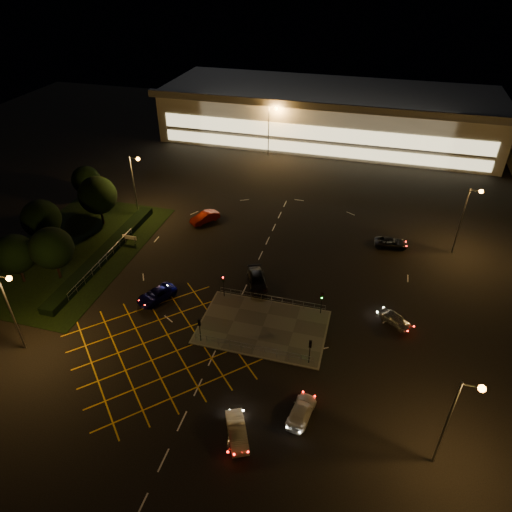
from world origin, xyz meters
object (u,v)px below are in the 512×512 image
(car_east_grey, at_px, (391,243))
(signal_sw, at_px, (200,325))
(signal_se, at_px, (310,347))
(car_right_silver, at_px, (395,319))
(car_left_blue, at_px, (156,295))
(car_queue_white, at_px, (237,431))
(signal_ne, at_px, (322,299))
(car_circ_red, at_px, (205,217))
(car_near_silver, at_px, (236,431))
(car_approach_white, at_px, (301,411))
(signal_nw, at_px, (224,282))
(car_far_dkgrey, at_px, (257,280))

(car_east_grey, bearing_deg, signal_sw, 137.25)
(signal_se, relative_size, car_right_silver, 0.80)
(car_left_blue, bearing_deg, car_queue_white, -17.42)
(signal_ne, distance_m, car_circ_red, 26.87)
(car_near_silver, bearing_deg, signal_ne, 59.58)
(car_approach_white, bearing_deg, car_circ_red, -46.70)
(car_queue_white, xyz_separation_m, car_circ_red, (-16.26, 34.98, 0.07))
(signal_nw, xyz_separation_m, car_circ_red, (-8.90, 16.83, -1.58))
(car_near_silver, bearing_deg, car_far_dkgrey, 84.75)
(car_right_silver, xyz_separation_m, car_east_grey, (-0.94, 16.57, -0.01))
(car_near_silver, relative_size, car_far_dkgrey, 0.68)
(car_right_silver, bearing_deg, car_near_silver, 179.53)
(signal_sw, height_order, car_left_blue, signal_sw)
(signal_sw, relative_size, car_left_blue, 0.62)
(signal_sw, distance_m, car_near_silver, 12.50)
(signal_sw, xyz_separation_m, car_circ_red, (-8.90, 24.81, -1.58))
(car_near_silver, height_order, car_right_silver, car_right_silver)
(car_east_grey, xyz_separation_m, car_approach_white, (-7.10, -31.75, 0.00))
(signal_sw, relative_size, car_near_silver, 0.87)
(signal_sw, distance_m, car_queue_white, 12.66)
(signal_sw, bearing_deg, car_far_dkgrey, -106.39)
(car_queue_white, bearing_deg, car_near_silver, 118.40)
(signal_se, bearing_deg, signal_sw, 0.00)
(signal_se, xyz_separation_m, signal_nw, (-12.00, 7.99, 0.00))
(car_near_silver, relative_size, car_circ_red, 0.76)
(signal_nw, distance_m, car_east_grey, 26.11)
(car_right_silver, bearing_deg, car_queue_white, -179.99)
(car_circ_red, bearing_deg, car_near_silver, -29.45)
(car_circ_red, relative_size, car_approach_white, 1.05)
(car_queue_white, distance_m, car_right_silver, 22.94)
(signal_se, distance_m, car_east_grey, 26.38)
(car_right_silver, distance_m, car_approach_white, 17.18)
(signal_sw, relative_size, signal_ne, 1.00)
(car_circ_red, xyz_separation_m, car_east_grey, (28.43, 0.41, -0.13))
(signal_se, height_order, car_queue_white, signal_se)
(car_approach_white, bearing_deg, car_right_silver, -108.86)
(car_circ_red, bearing_deg, car_east_grey, 36.59)
(signal_se, distance_m, car_far_dkgrey, 14.34)
(car_east_grey, relative_size, car_approach_white, 1.04)
(car_left_blue, distance_m, car_approach_white, 23.51)
(car_circ_red, relative_size, car_east_grey, 1.01)
(car_near_silver, xyz_separation_m, car_left_blue, (-15.06, 15.41, 0.09))
(car_queue_white, xyz_separation_m, car_right_silver, (13.12, 18.81, -0.06))
(signal_nw, relative_size, car_circ_red, 0.66)
(car_near_silver, distance_m, car_approach_white, 6.31)
(car_approach_white, bearing_deg, car_near_silver, 43.05)
(signal_se, height_order, car_far_dkgrey, signal_se)
(signal_se, xyz_separation_m, car_right_silver, (8.48, 8.65, -1.70))
(car_far_dkgrey, bearing_deg, car_left_blue, -176.06)
(car_right_silver, distance_m, car_circ_red, 33.53)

